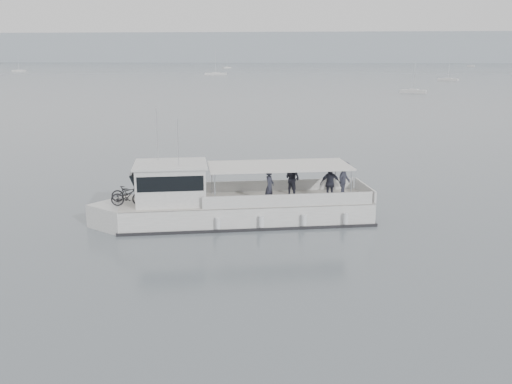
# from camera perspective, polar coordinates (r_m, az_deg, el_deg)

# --- Properties ---
(ground) EXTENTS (1400.00, 1400.00, 0.00)m
(ground) POSITION_cam_1_polar(r_m,az_deg,el_deg) (29.72, 8.85, -3.20)
(ground) COLOR slate
(ground) RESTS_ON ground
(headland) EXTENTS (1400.00, 90.00, 28.00)m
(headland) POSITION_cam_1_polar(r_m,az_deg,el_deg) (588.44, 6.15, 14.14)
(headland) COLOR #939EA8
(headland) RESTS_ON ground
(tour_boat) EXTENTS (14.64, 6.38, 6.12)m
(tour_boat) POSITION_cam_1_polar(r_m,az_deg,el_deg) (29.47, -3.43, -1.17)
(tour_boat) COLOR silver
(tour_boat) RESTS_ON ground
(moored_fleet) EXTENTS (397.49, 326.35, 10.74)m
(moored_fleet) POSITION_cam_1_polar(r_m,az_deg,el_deg) (208.16, 6.68, 11.34)
(moored_fleet) COLOR silver
(moored_fleet) RESTS_ON ground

